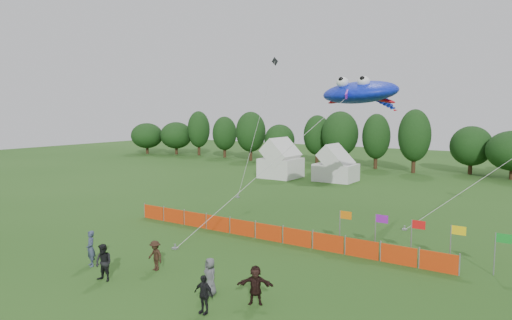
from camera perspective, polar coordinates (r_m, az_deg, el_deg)
The scene contains 15 objects.
ground at distance 22.47m, azimuth -8.79°, elevation -14.74°, with size 160.00×160.00×0.00m, color #234C16.
treeline at distance 61.78m, azimuth 21.75°, elevation 2.26°, with size 104.57×8.78×8.36m.
tent_left at distance 54.33m, azimuth 3.12°, elevation -0.20°, with size 4.29×4.29×3.78m.
tent_right at distance 52.40m, azimuth 9.94°, elevation -0.86°, with size 4.51×3.61×3.18m.
barrier_fence at distance 28.51m, azimuth 1.56°, elevation -9.04°, with size 21.90×0.06×1.00m.
flag_row at distance 25.92m, azimuth 19.08°, elevation -8.67°, with size 8.73×0.36×2.25m.
spectator_a at distance 25.38m, azimuth -19.95°, elevation -10.36°, with size 0.68×0.44×1.85m, color #343C57.
spectator_b at distance 23.07m, azimuth -18.51°, elevation -12.10°, with size 0.86×0.67×1.77m, color black.
spectator_c at distance 23.89m, azimuth -12.49°, elevation -11.59°, with size 0.98×0.57×1.52m, color black.
spectator_d at distance 18.89m, azimuth -6.57°, elevation -16.33°, with size 0.92×0.38×1.57m, color black.
spectator_e at distance 20.60m, azimuth -5.75°, elevation -14.25°, with size 0.80×0.52×1.63m, color #4E4F53.
spectator_f at distance 19.57m, azimuth -0.07°, elevation -15.35°, with size 1.51×0.48×1.63m, color black.
stingray_kite at distance 34.60m, azimuth 13.15°, elevation 8.18°, with size 9.92×21.54×10.42m.
small_kite_white at distance 36.54m, azimuth 28.48°, elevation -0.54°, with size 7.60×8.00×6.22m.
small_kite_dark at distance 43.76m, azimuth 0.47°, elevation 5.43°, with size 1.13×5.86×13.21m.
Camera 1 is at (14.23, -15.43, 8.03)m, focal length 32.00 mm.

